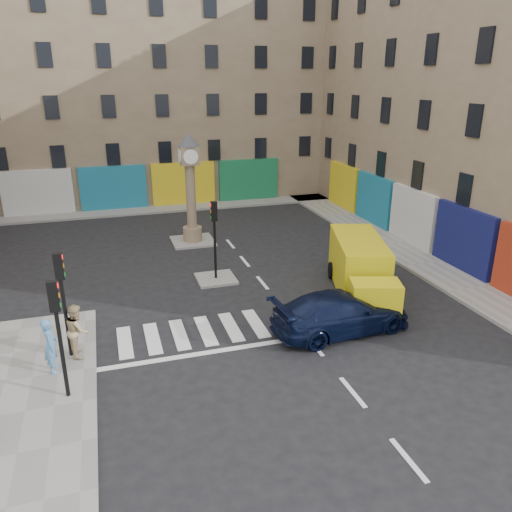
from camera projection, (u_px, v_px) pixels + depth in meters
name	position (u px, v px, depth m)	size (l,w,h in m)	color
ground	(325.00, 359.00, 17.08)	(120.00, 120.00, 0.00)	black
sidewalk_right	(391.00, 244.00, 28.46)	(2.60, 30.00, 0.15)	gray
sidewalk_far	(145.00, 210.00, 35.88)	(32.00, 2.40, 0.15)	gray
island_near	(216.00, 279.00, 23.69)	(1.80, 1.80, 0.12)	gray
island_far	(193.00, 241.00, 29.08)	(2.40, 2.40, 0.12)	gray
building_right	(504.00, 98.00, 27.52)	(10.00, 30.00, 16.00)	#8A745A
building_far	(129.00, 85.00, 38.23)	(32.00, 10.00, 17.00)	#88775A
traffic_light_left_near	(57.00, 321.00, 14.06)	(0.28, 0.22, 3.70)	black
traffic_light_left_far	(62.00, 289.00, 16.22)	(0.28, 0.22, 3.70)	black
traffic_light_island	(214.00, 228.00, 22.83)	(0.28, 0.22, 3.70)	black
clock_pillar	(190.00, 182.00, 27.89)	(1.20, 1.20, 6.10)	#8A745A
navy_sedan	(341.00, 312.00, 18.71)	(2.19, 5.40, 1.57)	black
yellow_van	(361.00, 269.00, 21.81)	(3.80, 6.77, 2.36)	yellow
pedestrian_blue	(51.00, 345.00, 15.85)	(0.67, 0.44, 1.85)	#5187BA
pedestrian_tan	(77.00, 330.00, 16.80)	(0.90, 0.70, 1.85)	tan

